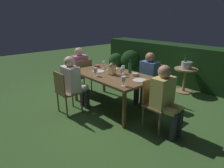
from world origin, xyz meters
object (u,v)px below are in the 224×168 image
object	(u,v)px
wine_glass_d	(95,70)
plate_a	(98,71)
bowl_olives	(97,66)
wine_glass_b	(122,70)
dining_table	(112,76)
bowl_bread	(135,74)
person_in_blue	(147,76)
ice_bucket	(186,65)
wine_glass_e	(124,79)
plate_c	(112,69)
chair_side_left_a	(66,91)
person_in_mustard	(166,97)
wine_glass_a	(123,68)
lantern_centerpiece	(112,68)
person_in_pink	(78,67)
potted_plant_by_hedge	(116,62)
person_in_cream	(74,81)
chair_head_near	(83,74)
chair_head_far	(155,102)
potted_plant_corner	(130,61)
chair_side_right_b	(152,81)
plate_b	(140,80)
green_bottle_on_table	(130,68)
wine_glass_c	(103,63)
side_table	(185,76)

from	to	relation	value
wine_glass_d	plate_a	xyz separation A→B (m)	(-0.22, 0.24, -0.11)
bowl_olives	wine_glass_b	bearing A→B (deg)	-5.75
dining_table	bowl_bread	bearing A→B (deg)	32.96
person_in_blue	ice_bucket	size ratio (longest dim) A/B	3.35
wine_glass_e	plate_c	world-z (taller)	wine_glass_e
chair_side_left_a	person_in_blue	bearing A→B (deg)	63.94
person_in_blue	person_in_mustard	distance (m)	1.14
chair_side_left_a	wine_glass_a	bearing A→B (deg)	64.26
lantern_centerpiece	wine_glass_e	distance (m)	0.72
wine_glass_b	bowl_bread	world-z (taller)	wine_glass_b
person_in_pink	wine_glass_a	size ratio (longest dim) A/B	6.80
potted_plant_by_hedge	person_in_cream	bearing A→B (deg)	-59.62
person_in_cream	chair_head_near	bearing A→B (deg)	136.21
bowl_olives	bowl_bread	xyz separation A→B (m)	(1.09, 0.12, 0.00)
chair_head_far	ice_bucket	distance (m)	2.06
person_in_pink	potted_plant_corner	world-z (taller)	person_in_pink
person_in_cream	chair_side_right_b	xyz separation A→B (m)	(0.77, 1.57, -0.15)
person_in_mustard	bowl_olives	distance (m)	1.99
person_in_blue	lantern_centerpiece	bearing A→B (deg)	-116.09
bowl_bread	wine_glass_b	bearing A→B (deg)	-127.05
lantern_centerpiece	plate_b	distance (m)	0.67
green_bottle_on_table	wine_glass_c	world-z (taller)	green_bottle_on_table
person_in_cream	wine_glass_e	bearing A→B (deg)	18.08
lantern_centerpiece	ice_bucket	size ratio (longest dim) A/B	0.77
dining_table	chair_side_left_a	xyz separation A→B (m)	(-0.38, -0.88, -0.20)
chair_side_left_a	wine_glass_c	world-z (taller)	wine_glass_c
chair_side_right_b	bowl_bread	size ratio (longest dim) A/B	6.42
plate_b	wine_glass_b	bearing A→B (deg)	-174.57
chair_side_left_a	wine_glass_a	xyz separation A→B (m)	(0.52, 1.07, 0.37)
wine_glass_d	potted_plant_corner	size ratio (longest dim) A/B	0.19
potted_plant_by_hedge	potted_plant_corner	size ratio (longest dim) A/B	0.81
green_bottle_on_table	bowl_olives	distance (m)	0.90
person_in_cream	potted_plant_by_hedge	xyz separation A→B (m)	(-1.50, 2.56, -0.25)
bowl_olives	chair_head_far	bearing A→B (deg)	-4.39
lantern_centerpiece	green_bottle_on_table	world-z (taller)	green_bottle_on_table
chair_side_right_b	wine_glass_c	bearing A→B (deg)	-140.32
person_in_pink	side_table	bearing A→B (deg)	46.12
dining_table	person_in_pink	world-z (taller)	person_in_pink
bowl_olives	bowl_bread	world-z (taller)	bowl_bread
bowl_olives	lantern_centerpiece	bearing A→B (deg)	-12.64
person_in_cream	plate_c	size ratio (longest dim) A/B	4.42
bowl_bread	person_in_cream	bearing A→B (deg)	-129.66
plate_a	wine_glass_c	bearing A→B (deg)	118.94
person_in_mustard	side_table	bearing A→B (deg)	109.33
person_in_mustard	bowl_olives	size ratio (longest dim) A/B	8.85
chair_head_near	wine_glass_a	xyz separation A→B (m)	(1.24, 0.19, 0.37)
lantern_centerpiece	chair_side_right_b	bearing A→B (deg)	68.98
ice_bucket	chair_head_far	bearing A→B (deg)	-75.79
person_in_pink	chair_side_right_b	size ratio (longest dim) A/B	1.32
dining_table	potted_plant_by_hedge	distance (m)	2.67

